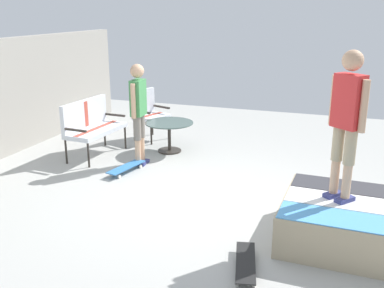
% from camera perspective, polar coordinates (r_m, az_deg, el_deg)
% --- Properties ---
extents(ground_plane, '(12.00, 12.00, 0.10)m').
position_cam_1_polar(ground_plane, '(6.44, 0.68, -7.48)').
color(ground_plane, '#A8A8A3').
extents(skate_ramp, '(1.47, 2.02, 0.50)m').
position_cam_1_polar(skate_ramp, '(5.56, 18.76, -9.23)').
color(skate_ramp, tan).
rests_on(skate_ramp, ground_plane).
extents(patio_bench, '(1.29, 0.64, 1.02)m').
position_cam_1_polar(patio_bench, '(8.34, -12.75, 2.66)').
color(patio_bench, '#2D2823').
rests_on(patio_bench, ground_plane).
extents(patio_chair_near_house, '(0.76, 0.72, 1.02)m').
position_cam_1_polar(patio_chair_near_house, '(9.24, -5.70, 4.36)').
color(patio_chair_near_house, '#2D2823').
rests_on(patio_chair_near_house, ground_plane).
extents(patio_table, '(0.90, 0.90, 0.57)m').
position_cam_1_polar(patio_table, '(8.40, -2.91, 1.69)').
color(patio_table, '#2D2823').
rests_on(patio_table, ground_plane).
extents(person_watching, '(0.48, 0.25, 1.73)m').
position_cam_1_polar(person_watching, '(7.63, -6.83, 4.73)').
color(person_watching, navy).
rests_on(person_watching, ground_plane).
extents(person_skater, '(0.36, 0.39, 1.70)m').
position_cam_1_polar(person_skater, '(5.19, 19.12, 3.47)').
color(person_skater, navy).
rests_on(person_skater, skate_ramp).
extents(skateboard_by_bench, '(0.82, 0.35, 0.10)m').
position_cam_1_polar(skateboard_by_bench, '(7.50, -8.35, -2.95)').
color(skateboard_by_bench, '#3372B2').
rests_on(skateboard_by_bench, ground_plane).
extents(skateboard_spare, '(0.82, 0.37, 0.10)m').
position_cam_1_polar(skateboard_spare, '(4.84, 6.83, -14.75)').
color(skateboard_spare, black).
rests_on(skateboard_spare, ground_plane).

